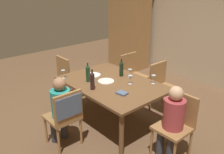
# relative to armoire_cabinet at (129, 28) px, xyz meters

# --- Properties ---
(ground_plane) EXTENTS (10.00, 10.00, 0.00)m
(ground_plane) POSITION_rel_armoire_cabinet_xyz_m (1.97, -2.35, -1.10)
(ground_plane) COLOR brown
(rear_room_partition) EXTENTS (6.40, 0.12, 2.70)m
(rear_room_partition) POSITION_rel_armoire_cabinet_xyz_m (1.97, 0.45, 0.25)
(rear_room_partition) COLOR tan
(rear_room_partition) RESTS_ON ground_plane
(armoire_cabinet) EXTENTS (1.18, 0.62, 2.18)m
(armoire_cabinet) POSITION_rel_armoire_cabinet_xyz_m (0.00, 0.00, 0.00)
(armoire_cabinet) COLOR olive
(armoire_cabinet) RESTS_ON ground_plane
(dining_table) EXTENTS (1.74, 1.19, 0.74)m
(dining_table) POSITION_rel_armoire_cabinet_xyz_m (1.97, -2.35, -0.43)
(dining_table) COLOR brown
(dining_table) RESTS_ON ground_plane
(chair_right_end) EXTENTS (0.44, 0.44, 0.92)m
(chair_right_end) POSITION_rel_armoire_cabinet_xyz_m (3.22, -2.26, -0.56)
(chair_right_end) COLOR olive
(chair_right_end) RESTS_ON ground_plane
(chair_near) EXTENTS (0.46, 0.44, 0.92)m
(chair_near) POSITION_rel_armoire_cabinet_xyz_m (2.09, -3.32, -0.50)
(chair_near) COLOR olive
(chair_near) RESTS_ON ground_plane
(chair_far_right) EXTENTS (0.44, 0.44, 0.92)m
(chair_far_right) POSITION_rel_armoire_cabinet_xyz_m (2.27, -1.37, -0.56)
(chair_far_right) COLOR olive
(chair_far_right) RESTS_ON ground_plane
(chair_far_left) EXTENTS (0.44, 0.44, 0.92)m
(chair_far_left) POSITION_rel_armoire_cabinet_xyz_m (1.49, -1.37, -0.56)
(chair_far_left) COLOR olive
(chair_far_left) RESTS_ON ground_plane
(chair_left_end) EXTENTS (0.44, 0.44, 0.92)m
(chair_left_end) POSITION_rel_armoire_cabinet_xyz_m (0.72, -2.43, -0.56)
(chair_left_end) COLOR olive
(chair_left_end) RESTS_ON ground_plane
(person_woman_host) EXTENTS (0.28, 0.33, 1.08)m
(person_woman_host) POSITION_rel_armoire_cabinet_xyz_m (3.22, -2.37, -0.47)
(person_woman_host) COLOR #33333D
(person_woman_host) RESTS_ON ground_plane
(person_man_bearded) EXTENTS (0.33, 0.28, 1.08)m
(person_man_bearded) POSITION_rel_armoire_cabinet_xyz_m (1.94, -3.32, -0.46)
(person_man_bearded) COLOR #33333D
(person_man_bearded) RESTS_ON ground_plane
(wine_bottle_tall_green) EXTENTS (0.07, 0.07, 0.33)m
(wine_bottle_tall_green) POSITION_rel_armoire_cabinet_xyz_m (1.67, -2.62, -0.21)
(wine_bottle_tall_green) COLOR #19381E
(wine_bottle_tall_green) RESTS_ON dining_table
(wine_bottle_dark_red) EXTENTS (0.07, 0.07, 0.32)m
(wine_bottle_dark_red) POSITION_rel_armoire_cabinet_xyz_m (1.85, -2.02, -0.22)
(wine_bottle_dark_red) COLOR black
(wine_bottle_dark_red) RESTS_ON dining_table
(wine_bottle_short_olive) EXTENTS (0.07, 0.07, 0.33)m
(wine_bottle_short_olive) POSITION_rel_armoire_cabinet_xyz_m (1.96, -2.75, -0.21)
(wine_bottle_short_olive) COLOR black
(wine_bottle_short_olive) RESTS_ON dining_table
(wine_glass_near_left) EXTENTS (0.07, 0.07, 0.15)m
(wine_glass_near_left) POSITION_rel_armoire_cabinet_xyz_m (2.21, -2.16, -0.25)
(wine_glass_near_left) COLOR silver
(wine_glass_near_left) RESTS_ON dining_table
(wine_glass_centre) EXTENTS (0.07, 0.07, 0.15)m
(wine_glass_centre) POSITION_rel_armoire_cabinet_xyz_m (1.26, -2.85, -0.25)
(wine_glass_centre) COLOR silver
(wine_glass_centre) RESTS_ON dining_table
(wine_glass_near_right) EXTENTS (0.07, 0.07, 0.15)m
(wine_glass_near_right) POSITION_rel_armoire_cabinet_xyz_m (2.00, -1.95, -0.25)
(wine_glass_near_right) COLOR silver
(wine_glass_near_right) RESTS_ON dining_table
(wine_glass_far) EXTENTS (0.07, 0.07, 0.15)m
(wine_glass_far) POSITION_rel_armoire_cabinet_xyz_m (2.45, -1.86, -0.25)
(wine_glass_far) COLOR silver
(wine_glass_far) RESTS_ON dining_table
(dinner_plate_host) EXTENTS (0.26, 0.26, 0.01)m
(dinner_plate_host) POSITION_rel_armoire_cabinet_xyz_m (1.50, -2.38, -0.35)
(dinner_plate_host) COLOR white
(dinner_plate_host) RESTS_ON dining_table
(dinner_plate_guest_left) EXTENTS (0.28, 0.28, 0.01)m
(dinner_plate_guest_left) POSITION_rel_armoire_cabinet_xyz_m (1.87, -2.39, -0.35)
(dinner_plate_guest_left) COLOR silver
(dinner_plate_guest_left) RESTS_ON dining_table
(folded_napkin) EXTENTS (0.18, 0.14, 0.03)m
(folded_napkin) POSITION_rel_armoire_cabinet_xyz_m (2.40, -2.52, -0.35)
(folded_napkin) COLOR #4C5B75
(folded_napkin) RESTS_ON dining_table
(handbag) EXTENTS (0.29, 0.15, 0.22)m
(handbag) POSITION_rel_armoire_cabinet_xyz_m (0.72, -2.00, -0.99)
(handbag) COLOR brown
(handbag) RESTS_ON ground_plane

